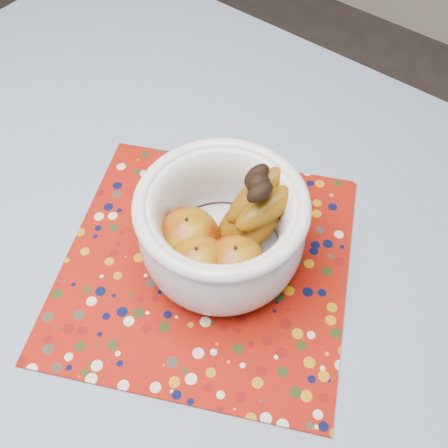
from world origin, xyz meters
TOP-DOWN VIEW (x-y plane):
  - table at (0.00, 0.00)m, footprint 1.20×1.20m
  - tablecloth at (0.00, 0.00)m, footprint 1.32×1.32m
  - placemat at (0.12, 0.10)m, footprint 0.55×0.55m
  - fruit_bowl at (0.14, 0.13)m, footprint 0.23×0.24m

SIDE VIEW (x-z plane):
  - table at x=0.00m, z-range 0.30..1.05m
  - tablecloth at x=0.00m, z-range 0.75..0.76m
  - placemat at x=0.12m, z-range 0.76..0.76m
  - fruit_bowl at x=0.14m, z-range 0.76..0.93m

